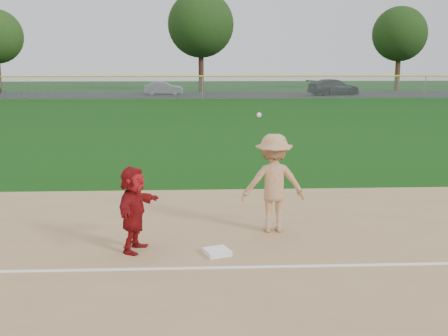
{
  "coord_description": "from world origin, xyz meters",
  "views": [
    {
      "loc": [
        -0.56,
        -9.81,
        3.51
      ],
      "look_at": [
        0.0,
        1.5,
        1.3
      ],
      "focal_mm": 45.0,
      "sensor_mm": 36.0,
      "label": 1
    }
  ],
  "objects_px": {
    "first_base": "(217,252)",
    "car_mid": "(163,88)",
    "base_runner": "(134,209)",
    "car_right": "(334,87)"
  },
  "relations": [
    {
      "from": "first_base",
      "to": "base_runner",
      "type": "bearing_deg",
      "value": 169.21
    },
    {
      "from": "base_runner",
      "to": "first_base",
      "type": "bearing_deg",
      "value": -84.15
    },
    {
      "from": "first_base",
      "to": "base_runner",
      "type": "height_order",
      "value": "base_runner"
    },
    {
      "from": "first_base",
      "to": "base_runner",
      "type": "relative_size",
      "value": 0.27
    },
    {
      "from": "first_base",
      "to": "car_mid",
      "type": "xyz_separation_m",
      "value": [
        -3.56,
        46.09,
        0.58
      ]
    },
    {
      "from": "base_runner",
      "to": "car_right",
      "type": "relative_size",
      "value": 0.3
    },
    {
      "from": "base_runner",
      "to": "car_mid",
      "type": "bearing_deg",
      "value": 19.2
    },
    {
      "from": "first_base",
      "to": "car_mid",
      "type": "height_order",
      "value": "car_mid"
    },
    {
      "from": "base_runner",
      "to": "car_mid",
      "type": "relative_size",
      "value": 0.41
    },
    {
      "from": "first_base",
      "to": "car_mid",
      "type": "bearing_deg",
      "value": 94.42
    }
  ]
}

